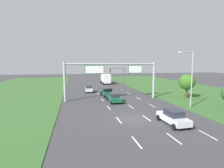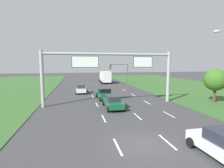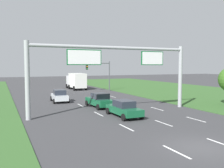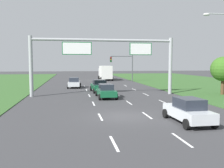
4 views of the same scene
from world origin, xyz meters
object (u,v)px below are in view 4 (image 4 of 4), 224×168
car_near_red (188,111)px  car_lead_silver (106,91)px  roadside_tree_mid (223,69)px  street_lamp (224,50)px  car_mid_lane (99,86)px  sign_gantry (104,55)px  car_far_ahead (74,83)px  box_truck (105,73)px  traffic_light_mast (123,63)px

car_near_red → car_lead_silver: bearing=105.5°
roadside_tree_mid → street_lamp: bearing=-123.2°
car_mid_lane → sign_gantry: (0.21, -3.62, 4.08)m
car_far_ahead → sign_gantry: size_ratio=0.23×
sign_gantry → roadside_tree_mid: sign_gantry is taller
box_truck → street_lamp: (6.54, -34.46, 3.35)m
car_lead_silver → street_lamp: (10.13, -6.22, 4.30)m
box_truck → street_lamp: street_lamp is taller
car_near_red → box_truck: 40.68m
car_near_red → sign_gantry: (-3.66, 14.66, 4.08)m
car_far_ahead → street_lamp: street_lamp is taller
sign_gantry → street_lamp: size_ratio=2.03×
car_near_red → car_far_ahead: size_ratio=1.08×
box_truck → sign_gantry: bearing=-97.5°
car_near_red → car_far_ahead: car_near_red is taller
traffic_light_mast → car_far_ahead: bearing=-132.7°
car_lead_silver → car_far_ahead: (-3.43, 11.96, 0.02)m
car_near_red → car_mid_lane: 18.68m
roadside_tree_mid → car_far_ahead: bearing=146.6°
car_lead_silver → roadside_tree_mid: roadside_tree_mid is taller
traffic_light_mast → street_lamp: size_ratio=0.66×
car_far_ahead → street_lamp: bearing=-49.9°
car_lead_silver → car_mid_lane: bearing=90.9°
car_near_red → traffic_light_mast: 35.56m
car_mid_lane → street_lamp: (10.27, -12.06, 4.27)m
traffic_light_mast → street_lamp: 29.33m
traffic_light_mast → sign_gantry: bearing=-107.6°
car_lead_silver → traffic_light_mast: size_ratio=0.80×
car_mid_lane → car_far_ahead: bearing=115.2°
car_lead_silver → street_lamp: size_ratio=0.53×
car_near_red → roadside_tree_mid: roadside_tree_mid is taller
street_lamp → roadside_tree_mid: (4.22, 6.44, -1.93)m
sign_gantry → street_lamp: bearing=-40.0°
car_far_ahead → sign_gantry: (3.51, -9.74, 4.10)m
car_mid_lane → street_lamp: 16.41m
street_lamp → car_mid_lane: bearing=130.4°
box_truck → street_lamp: size_ratio=0.84×
car_lead_silver → car_far_ahead: 12.45m
car_near_red → roadside_tree_mid: size_ratio=0.93×
car_far_ahead → box_truck: 17.74m
car_mid_lane → street_lamp: size_ratio=0.53×
car_mid_lane → sign_gantry: sign_gantry is taller
sign_gantry → traffic_light_mast: sign_gantry is taller
traffic_light_mast → street_lamp: (3.49, -29.09, 1.21)m
sign_gantry → roadside_tree_mid: bearing=-8.0°
car_near_red → car_lead_silver: car_near_red is taller
box_truck → car_near_red: bearing=-89.6°
car_far_ahead → car_lead_silver: bearing=-70.6°
car_near_red → street_lamp: (6.40, 6.22, 4.27)m
sign_gantry → roadside_tree_mid: 14.52m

